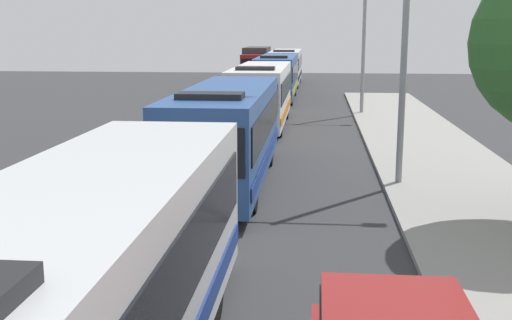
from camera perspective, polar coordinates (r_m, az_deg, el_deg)
bus_lead at (r=8.09m, az=-15.56°, el=-11.75°), size 2.58×10.81×3.21m
bus_second_in_line at (r=20.24m, az=-2.57°, el=2.56°), size 2.58×10.55×3.21m
bus_middle at (r=32.58m, az=0.49°, el=5.96°), size 2.58×10.62×3.21m
bus_fourth_in_line at (r=45.27m, az=1.89°, el=7.50°), size 2.58×11.01×3.21m
bus_rear at (r=57.88m, az=2.68°, el=8.36°), size 2.58×11.86×3.21m
box_truck_oncoming at (r=64.77m, az=0.02°, el=8.73°), size 2.35×8.07×3.15m
streetlamp_mid at (r=20.08m, az=13.21°, el=12.59°), size 5.40×0.28×8.53m
streetlamp_far at (r=37.51m, az=9.64°, el=12.38°), size 5.72×0.28×8.86m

